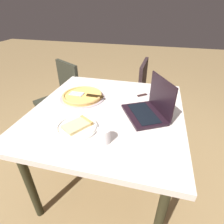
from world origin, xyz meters
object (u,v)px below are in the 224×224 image
(chair_near, at_px, (131,91))
(chair_far, at_px, (62,96))
(pizza_tray, at_px, (82,96))
(table_knife, at_px, (146,94))
(laptop, at_px, (150,108))
(drink_cup, at_px, (104,135))
(pizza_plate, at_px, (77,127))
(dining_table, at_px, (107,119))

(chair_near, distance_m, chair_far, 0.81)
(pizza_tray, height_order, table_knife, pizza_tray)
(laptop, bearing_deg, pizza_tray, -13.24)
(chair_near, bearing_deg, laptop, 105.87)
(drink_cup, bearing_deg, pizza_plate, -21.43)
(pizza_tray, height_order, chair_near, chair_near)
(pizza_plate, xyz_separation_m, table_knife, (-0.37, -0.57, -0.01))
(dining_table, distance_m, laptop, 0.33)
(dining_table, bearing_deg, pizza_plate, 65.32)
(drink_cup, bearing_deg, chair_far, -49.61)
(laptop, relative_size, table_knife, 2.23)
(laptop, relative_size, drink_cup, 4.40)
(laptop, distance_m, table_knife, 0.31)
(drink_cup, bearing_deg, pizza_tray, -55.85)
(chair_near, bearing_deg, table_knife, 109.35)
(laptop, xyz_separation_m, chair_far, (0.99, -0.56, -0.31))
(pizza_plate, height_order, chair_far, chair_far)
(laptop, bearing_deg, chair_far, -29.58)
(drink_cup, distance_m, chair_far, 1.22)
(table_knife, height_order, chair_near, chair_near)
(dining_table, bearing_deg, chair_far, -39.26)
(laptop, distance_m, chair_far, 1.18)
(pizza_plate, bearing_deg, pizza_tray, -72.44)
(chair_far, bearing_deg, drink_cup, 130.39)
(pizza_tray, bearing_deg, dining_table, 151.49)
(pizza_plate, xyz_separation_m, chair_near, (-0.16, -1.16, -0.27))
(table_knife, bearing_deg, chair_far, -15.27)
(dining_table, relative_size, pizza_tray, 3.11)
(dining_table, xyz_separation_m, chair_near, (-0.04, -0.90, -0.17))
(laptop, distance_m, chair_near, 0.98)
(pizza_plate, relative_size, drink_cup, 2.95)
(pizza_plate, height_order, pizza_tray, same)
(table_knife, distance_m, chair_near, 0.68)
(laptop, height_order, chair_near, laptop)
(drink_cup, bearing_deg, chair_near, -88.45)
(laptop, relative_size, chair_near, 0.44)
(dining_table, distance_m, pizza_plate, 0.30)
(laptop, xyz_separation_m, chair_near, (0.26, -0.90, -0.31))
(pizza_plate, bearing_deg, laptop, -147.48)
(drink_cup, relative_size, chair_far, 0.10)
(pizza_tray, bearing_deg, laptop, 166.76)
(laptop, height_order, pizza_plate, laptop)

